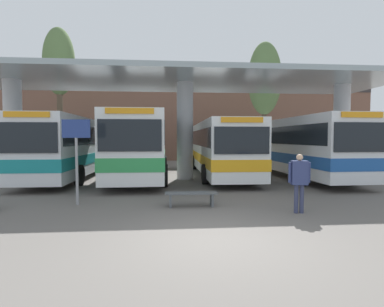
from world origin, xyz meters
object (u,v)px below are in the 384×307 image
(transit_bus_right_bay, at_px, (218,146))
(waiting_bench_mid_platform, at_px, (191,196))
(poplar_tree_behind_right, at_px, (265,79))
(parked_car_street, at_px, (107,152))
(pedestrian_waiting, at_px, (299,177))
(transit_bus_far_right_bay, at_px, (292,144))
(poplar_tree_behind_left, at_px, (59,64))
(info_sign_platform, at_px, (76,144))
(transit_bus_center_bay, at_px, (141,144))
(transit_bus_left_bay, at_px, (77,145))

(transit_bus_right_bay, xyz_separation_m, waiting_bench_mid_platform, (-2.33, -8.22, -1.38))
(poplar_tree_behind_right, xyz_separation_m, parked_car_street, (-12.95, 3.56, -5.82))
(pedestrian_waiting, relative_size, poplar_tree_behind_right, 0.18)
(transit_bus_far_right_bay, bearing_deg, transit_bus_right_bay, -9.70)
(poplar_tree_behind_left, distance_m, poplar_tree_behind_right, 15.86)
(transit_bus_far_right_bay, bearing_deg, info_sign_platform, 32.66)
(transit_bus_center_bay, xyz_separation_m, waiting_bench_mid_platform, (2.18, -7.29, -1.53))
(transit_bus_center_bay, distance_m, pedestrian_waiting, 9.95)
(poplar_tree_behind_left, bearing_deg, waiting_bench_mid_platform, -58.03)
(parked_car_street, bearing_deg, transit_bus_left_bay, -88.27)
(transit_bus_center_bay, relative_size, poplar_tree_behind_left, 1.02)
(transit_bus_right_bay, height_order, transit_bus_far_right_bay, transit_bus_far_right_bay)
(waiting_bench_mid_platform, height_order, parked_car_street, parked_car_street)
(poplar_tree_behind_right, bearing_deg, transit_bus_right_bay, -129.94)
(waiting_bench_mid_platform, distance_m, poplar_tree_behind_left, 18.31)
(transit_bus_right_bay, relative_size, waiting_bench_mid_platform, 7.08)
(pedestrian_waiting, bearing_deg, poplar_tree_behind_left, 135.91)
(pedestrian_waiting, xyz_separation_m, poplar_tree_behind_left, (-11.94, 15.30, 6.74))
(transit_bus_right_bay, height_order, poplar_tree_behind_right, poplar_tree_behind_right)
(info_sign_platform, relative_size, poplar_tree_behind_right, 0.29)
(info_sign_platform, height_order, parked_car_street, info_sign_platform)
(waiting_bench_mid_platform, distance_m, parked_car_street, 18.34)
(transit_bus_far_right_bay, relative_size, waiting_bench_mid_platform, 7.33)
(transit_bus_left_bay, xyz_separation_m, transit_bus_far_right_bay, (12.63, -0.86, 0.02))
(parked_car_street, bearing_deg, waiting_bench_mid_platform, -69.02)
(pedestrian_waiting, distance_m, poplar_tree_behind_right, 16.43)
(transit_bus_left_bay, bearing_deg, poplar_tree_behind_right, -157.42)
(waiting_bench_mid_platform, xyz_separation_m, poplar_tree_behind_left, (-8.85, 14.18, 7.46))
(transit_bus_far_right_bay, distance_m, waiting_bench_mid_platform, 10.18)
(transit_bus_right_bay, distance_m, waiting_bench_mid_platform, 8.65)
(pedestrian_waiting, distance_m, poplar_tree_behind_left, 20.54)
(transit_bus_center_bay, distance_m, info_sign_platform, 6.87)
(waiting_bench_mid_platform, distance_m, poplar_tree_behind_right, 16.74)
(transit_bus_center_bay, relative_size, poplar_tree_behind_right, 1.11)
(transit_bus_center_bay, relative_size, pedestrian_waiting, 6.21)
(transit_bus_far_right_bay, distance_m, pedestrian_waiting, 9.43)
(transit_bus_far_right_bay, distance_m, parked_car_street, 15.94)
(waiting_bench_mid_platform, bearing_deg, poplar_tree_behind_right, 63.14)
(transit_bus_left_bay, bearing_deg, transit_bus_right_bay, 178.73)
(transit_bus_right_bay, distance_m, poplar_tree_behind_right, 8.86)
(transit_bus_far_right_bay, bearing_deg, waiting_bench_mid_platform, 47.52)
(transit_bus_left_bay, xyz_separation_m, poplar_tree_behind_left, (-2.84, 5.73, 5.99))
(transit_bus_far_right_bay, distance_m, poplar_tree_behind_right, 7.96)
(poplar_tree_behind_right, bearing_deg, transit_bus_center_bay, -144.71)
(transit_bus_center_bay, distance_m, transit_bus_far_right_bay, 8.81)
(transit_bus_left_bay, distance_m, transit_bus_far_right_bay, 12.66)
(info_sign_platform, bearing_deg, transit_bus_far_right_bay, 34.04)
(transit_bus_center_bay, relative_size, waiting_bench_mid_platform, 6.44)
(waiting_bench_mid_platform, bearing_deg, transit_bus_left_bay, 125.41)
(info_sign_platform, xyz_separation_m, pedestrian_waiting, (6.82, -1.71, -0.95))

